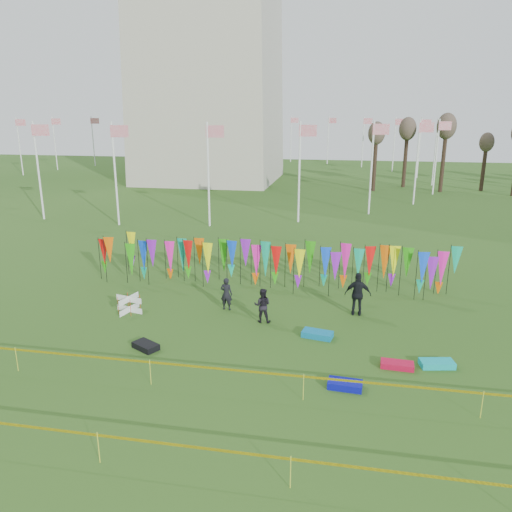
% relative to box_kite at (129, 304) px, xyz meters
% --- Properties ---
extents(ground, '(160.00, 160.00, 0.00)m').
position_rel_box_kite_xyz_m(ground, '(5.48, -3.12, -0.39)').
color(ground, '#264C15').
rests_on(ground, ground).
extents(flagpole_ring, '(57.40, 56.16, 8.00)m').
position_rel_box_kite_xyz_m(flagpole_ring, '(-8.52, 44.88, 3.61)').
color(flagpole_ring, white).
rests_on(flagpole_ring, ground).
extents(banner_row, '(18.64, 0.64, 2.30)m').
position_rel_box_kite_xyz_m(banner_row, '(5.76, 4.46, 1.03)').
color(banner_row, black).
rests_on(banner_row, ground).
extents(caution_tape_near, '(26.00, 0.02, 0.90)m').
position_rel_box_kite_xyz_m(caution_tape_near, '(5.26, -5.69, 0.39)').
color(caution_tape_near, '#DCC604').
rests_on(caution_tape_near, ground).
extents(caution_tape_far, '(26.00, 0.02, 0.90)m').
position_rel_box_kite_xyz_m(caution_tape_far, '(5.26, -9.56, 0.39)').
color(caution_tape_far, '#DCC604').
rests_on(caution_tape_far, ground).
extents(box_kite, '(0.70, 0.70, 0.78)m').
position_rel_box_kite_xyz_m(box_kite, '(0.00, 0.00, 0.00)').
color(box_kite, red).
rests_on(box_kite, ground).
extents(person_left, '(0.59, 0.46, 1.53)m').
position_rel_box_kite_xyz_m(person_left, '(4.23, 1.14, 0.37)').
color(person_left, black).
rests_on(person_left, ground).
extents(person_mid, '(0.75, 0.48, 1.51)m').
position_rel_box_kite_xyz_m(person_mid, '(6.07, 0.07, 0.37)').
color(person_mid, black).
rests_on(person_mid, ground).
extents(person_right, '(1.15, 0.66, 1.96)m').
position_rel_box_kite_xyz_m(person_right, '(10.08, 1.59, 0.59)').
color(person_right, black).
rests_on(person_right, ground).
extents(kite_bag_turquoise, '(1.30, 0.83, 0.24)m').
position_rel_box_kite_xyz_m(kite_bag_turquoise, '(8.51, -1.02, -0.27)').
color(kite_bag_turquoise, '#0B75A9').
rests_on(kite_bag_turquoise, ground).
extents(kite_bag_blue, '(1.15, 0.66, 0.23)m').
position_rel_box_kite_xyz_m(kite_bag_blue, '(9.66, -4.72, -0.27)').
color(kite_bag_blue, '#0A0EA9').
rests_on(kite_bag_blue, ground).
extents(kite_bag_red, '(1.17, 0.59, 0.21)m').
position_rel_box_kite_xyz_m(kite_bag_red, '(11.46, -3.01, -0.29)').
color(kite_bag_red, red).
rests_on(kite_bag_red, ground).
extents(kite_bag_black, '(1.17, 1.01, 0.23)m').
position_rel_box_kite_xyz_m(kite_bag_black, '(2.14, -3.27, -0.27)').
color(kite_bag_black, black).
rests_on(kite_bag_black, ground).
extents(kite_bag_teal, '(1.26, 0.78, 0.23)m').
position_rel_box_kite_xyz_m(kite_bag_teal, '(12.85, -2.68, -0.28)').
color(kite_bag_teal, '#0DB2B6').
rests_on(kite_bag_teal, ground).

